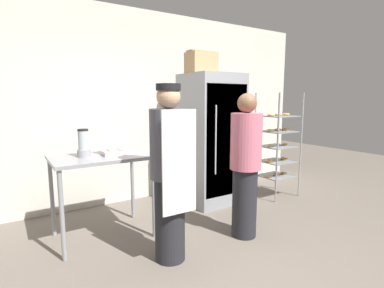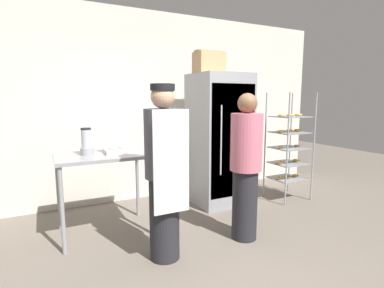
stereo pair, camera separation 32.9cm
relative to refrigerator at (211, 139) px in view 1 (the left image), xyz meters
The scene contains 10 objects.
ground_plane 2.02m from the refrigerator, 118.70° to the right, with size 14.00×14.00×0.00m, color #6B6056.
back_wall 1.24m from the refrigerator, 138.35° to the left, with size 6.40×0.12×2.83m, color silver.
refrigerator is the anchor object (origin of this frame).
baking_rack 1.11m from the refrigerator, 18.46° to the right, with size 0.55×0.50×1.63m.
prep_counter 1.75m from the refrigerator, 169.63° to the right, with size 1.03×0.72×0.93m.
donut_box 1.60m from the refrigerator, 167.36° to the right, with size 0.30×0.20×0.25m.
blender_pitcher 1.92m from the refrigerator, behind, with size 0.14×0.14×0.30m.
cardboard_storage_box 1.11m from the refrigerator, 160.35° to the left, with size 0.41×0.29×0.31m.
person_baker 1.75m from the refrigerator, 138.81° to the right, with size 0.35×0.37×1.67m.
person_customer 1.22m from the refrigerator, 107.89° to the right, with size 0.34×0.34×1.60m.
Camera 1 is at (-1.74, -1.98, 1.54)m, focal length 28.00 mm.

